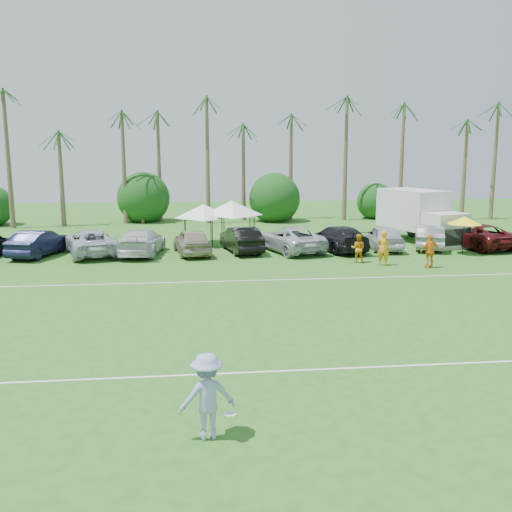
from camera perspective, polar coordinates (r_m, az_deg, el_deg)
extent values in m
plane|color=#2C641E|center=(15.24, 0.11, -14.39)|extent=(120.00, 120.00, 0.00)
cube|color=white|center=(17.07, -0.67, -11.57)|extent=(80.00, 0.10, 0.01)
cube|color=white|center=(28.51, -3.09, -2.53)|extent=(80.00, 0.10, 0.01)
cone|color=brown|center=(54.03, -23.22, 7.60)|extent=(0.44, 0.44, 9.00)
cone|color=brown|center=(52.80, -18.00, 8.42)|extent=(0.44, 0.44, 10.00)
cone|color=brown|center=(52.15, -13.67, 9.17)|extent=(0.44, 0.44, 11.00)
cone|color=brown|center=(51.86, -9.17, 7.66)|extent=(0.44, 0.44, 8.00)
cone|color=brown|center=(51.80, -4.72, 8.31)|extent=(0.44, 0.44, 9.00)
cone|color=brown|center=(52.06, -0.27, 8.91)|extent=(0.44, 0.44, 10.00)
cone|color=brown|center=(52.63, 4.12, 9.44)|extent=(0.44, 0.44, 11.00)
cone|color=brown|center=(53.81, 9.39, 7.75)|extent=(0.44, 0.44, 8.00)
cone|color=brown|center=(55.35, 14.44, 8.15)|extent=(0.44, 0.44, 9.00)
cone|color=brown|center=(57.30, 19.20, 8.47)|extent=(0.44, 0.44, 10.00)
cone|color=brown|center=(59.11, 22.77, 8.77)|extent=(0.44, 0.44, 11.00)
cylinder|color=brown|center=(53.23, -11.18, 4.10)|extent=(0.30, 0.30, 1.40)
sphere|color=#113F14|center=(53.13, -11.22, 5.28)|extent=(4.00, 4.00, 4.00)
cylinder|color=brown|center=(53.59, 1.75, 4.34)|extent=(0.30, 0.30, 1.40)
sphere|color=#113F14|center=(53.48, 1.76, 5.51)|extent=(4.00, 4.00, 4.00)
cylinder|color=brown|center=(55.89, 11.98, 4.37)|extent=(0.30, 0.30, 1.40)
sphere|color=#113F14|center=(55.78, 12.02, 5.49)|extent=(4.00, 4.00, 4.00)
imported|color=orange|center=(33.04, 12.60, 0.78)|extent=(0.86, 0.73, 1.99)
imported|color=orange|center=(33.65, 10.17, 0.76)|extent=(0.99, 0.89, 1.68)
imported|color=orange|center=(33.03, 17.02, 0.47)|extent=(1.13, 0.51, 1.88)
cube|color=silver|center=(42.89, 15.39, 4.56)|extent=(4.07, 5.68, 2.78)
cube|color=silver|center=(40.27, 18.39, 2.45)|extent=(3.01, 2.62, 2.34)
cube|color=black|center=(39.70, 19.14, 1.81)|extent=(2.55, 1.02, 1.11)
cube|color=#E5590C|center=(43.81, 16.82, 3.95)|extent=(0.51, 1.72, 1.00)
cylinder|color=black|center=(39.83, 16.90, 1.47)|extent=(0.59, 1.05, 1.00)
cylinder|color=black|center=(41.26, 19.31, 1.63)|extent=(0.59, 1.05, 1.00)
cylinder|color=black|center=(43.51, 13.04, 2.38)|extent=(0.59, 1.05, 1.00)
cylinder|color=black|center=(44.82, 15.37, 2.51)|extent=(0.59, 1.05, 1.00)
cylinder|color=black|center=(38.35, -7.12, 2.17)|extent=(0.06, 0.06, 1.87)
cylinder|color=black|center=(38.41, -3.22, 2.25)|extent=(0.06, 0.06, 1.87)
cylinder|color=black|center=(40.94, -7.08, 2.70)|extent=(0.06, 0.06, 1.87)
cylinder|color=black|center=(40.99, -3.42, 2.77)|extent=(0.06, 0.06, 1.87)
pyramid|color=white|center=(39.44, -5.25, 5.18)|extent=(4.05, 4.05, 0.94)
cylinder|color=black|center=(38.34, -4.39, 2.33)|extent=(0.06, 0.06, 2.02)
cylinder|color=black|center=(38.54, -0.18, 2.41)|extent=(0.06, 0.06, 2.02)
cylinder|color=black|center=(41.14, -4.54, 2.88)|extent=(0.06, 0.06, 2.02)
cylinder|color=black|center=(41.33, -0.61, 2.95)|extent=(0.06, 0.06, 2.02)
pyramid|color=white|center=(39.59, -2.45, 5.55)|extent=(4.36, 4.36, 1.01)
cylinder|color=black|center=(38.09, 20.03, 1.77)|extent=(0.05, 0.05, 2.14)
cone|color=#FDF41A|center=(37.95, 20.13, 3.36)|extent=(2.14, 2.14, 0.49)
imported|color=#96A2D5|center=(13.18, -4.92, -13.80)|extent=(1.41, 0.98, 2.00)
cylinder|color=white|center=(13.14, -2.58, -15.52)|extent=(0.27, 0.27, 0.03)
imported|color=#121634|center=(37.65, -20.90, 1.23)|extent=(2.99, 5.24, 1.63)
imported|color=#B6BBC6|center=(36.96, -16.20, 1.34)|extent=(4.32, 6.41, 1.63)
imported|color=silver|center=(36.37, -11.36, 1.41)|extent=(2.95, 5.86, 1.63)
imported|color=#9C9479|center=(36.01, -6.41, 1.46)|extent=(2.65, 5.03, 1.63)
imported|color=black|center=(36.64, -1.49, 1.67)|extent=(2.62, 5.19, 1.63)
imported|color=#B8BCC4|center=(36.84, 3.41, 1.71)|extent=(4.36, 6.42, 1.63)
imported|color=black|center=(37.50, 8.15, 1.78)|extent=(3.49, 6.00, 1.63)
imported|color=silver|center=(38.50, 12.64, 1.85)|extent=(2.39, 4.96, 1.63)
imported|color=gray|center=(39.68, 16.91, 1.90)|extent=(3.35, 5.25, 1.63)
imported|color=#4B0F12|center=(40.94, 21.01, 1.91)|extent=(4.04, 6.35, 1.63)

